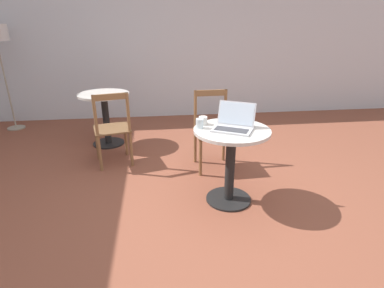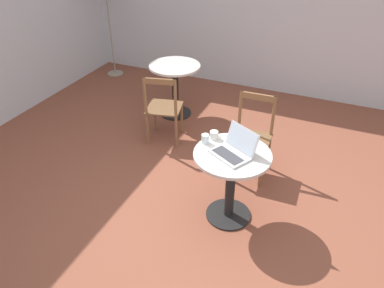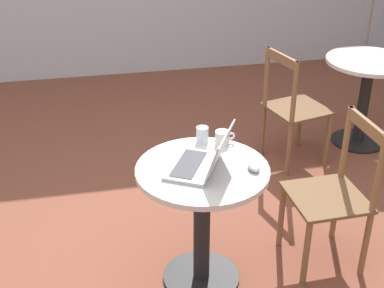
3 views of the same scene
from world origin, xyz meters
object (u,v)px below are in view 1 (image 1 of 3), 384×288
(cafe_table_mid, at_px, (105,109))
(chair_near_right, at_px, (212,131))
(drinking_glass, at_px, (200,123))
(mug, at_px, (203,120))
(laptop, at_px, (233,124))
(mouse, at_px, (233,119))
(cafe_table_near, at_px, (231,151))
(chair_mid_left, at_px, (112,129))

(cafe_table_mid, relative_size, chair_near_right, 0.81)
(drinking_glass, bearing_deg, mug, -26.14)
(cafe_table_mid, height_order, laptop, laptop)
(cafe_table_mid, relative_size, drinking_glass, 8.40)
(laptop, bearing_deg, mouse, -13.15)
(cafe_table_mid, xyz_separation_m, mouse, (-1.43, -1.45, 0.23))
(cafe_table_mid, distance_m, mouse, 2.04)
(cafe_table_mid, xyz_separation_m, drinking_glass, (-1.62, -1.09, 0.26))
(cafe_table_near, relative_size, chair_near_right, 0.81)
(mouse, xyz_separation_m, mug, (-0.08, 0.30, 0.02))
(mug, bearing_deg, drinking_glass, 153.86)
(laptop, bearing_deg, mug, 53.81)
(chair_mid_left, bearing_deg, cafe_table_near, -129.29)
(mouse, bearing_deg, laptop, 166.85)
(laptop, xyz_separation_m, mouse, (0.26, -0.06, -0.03))
(chair_mid_left, relative_size, mouse, 9.09)
(cafe_table_near, relative_size, cafe_table_mid, 1.00)
(cafe_table_mid, bearing_deg, laptop, -140.62)
(cafe_table_near, height_order, mouse, mouse)
(mug, bearing_deg, laptop, -126.19)
(chair_near_right, distance_m, chair_mid_left, 1.19)
(chair_mid_left, xyz_separation_m, laptop, (-0.99, -1.21, 0.34))
(chair_mid_left, distance_m, mug, 1.30)
(cafe_table_near, xyz_separation_m, cafe_table_mid, (1.68, 1.38, 0.00))
(chair_near_right, height_order, drinking_glass, chair_near_right)
(mouse, bearing_deg, chair_mid_left, 60.14)
(mug, height_order, drinking_glass, drinking_glass)
(laptop, relative_size, mouse, 4.38)
(chair_near_right, xyz_separation_m, drinking_glass, (-0.71, 0.26, 0.33))
(mug, distance_m, drinking_glass, 0.12)
(chair_mid_left, distance_m, drinking_glass, 1.34)
(mouse, relative_size, drinking_glass, 1.14)
(cafe_table_near, xyz_separation_m, mouse, (0.25, -0.07, 0.23))
(chair_near_right, distance_m, mug, 0.72)
(mug, bearing_deg, cafe_table_near, -125.70)
(cafe_table_near, height_order, mug, mug)
(chair_near_right, relative_size, drinking_glass, 10.32)
(cafe_table_near, xyz_separation_m, laptop, (-0.01, -0.01, 0.26))
(cafe_table_near, bearing_deg, mug, 54.30)
(cafe_table_near, xyz_separation_m, mug, (0.17, 0.23, 0.25))
(chair_mid_left, xyz_separation_m, drinking_glass, (-0.92, -0.91, 0.33))
(cafe_table_mid, bearing_deg, mouse, -134.59)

